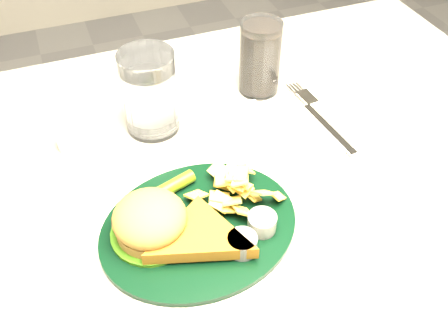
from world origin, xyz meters
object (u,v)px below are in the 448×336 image
(table, at_px, (213,306))
(fork_napkin, at_px, (326,125))
(dinner_plate, at_px, (198,214))
(water_glass, at_px, (150,93))
(cola_glass, at_px, (260,58))

(table, bearing_deg, fork_napkin, 9.81)
(table, height_order, fork_napkin, fork_napkin)
(dinner_plate, bearing_deg, table, 54.24)
(dinner_plate, relative_size, fork_napkin, 1.52)
(table, height_order, water_glass, water_glass)
(dinner_plate, height_order, water_glass, water_glass)
(table, xyz_separation_m, cola_glass, (0.16, 0.18, 0.44))
(water_glass, bearing_deg, cola_glass, 9.85)
(water_glass, height_order, cola_glass, water_glass)
(water_glass, bearing_deg, dinner_plate, -89.77)
(table, distance_m, fork_napkin, 0.44)
(fork_napkin, bearing_deg, table, -175.62)
(cola_glass, xyz_separation_m, fork_napkin, (0.06, -0.14, -0.06))
(dinner_plate, distance_m, water_glass, 0.23)
(table, bearing_deg, cola_glass, 48.56)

